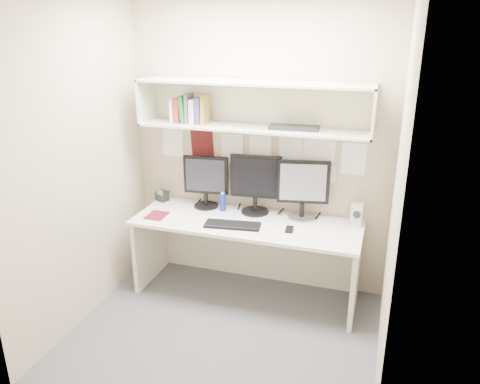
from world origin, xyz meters
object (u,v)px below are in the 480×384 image
(maroon_notebook, at_px, (157,215))
(desk_phone, at_px, (162,196))
(monitor_left, at_px, (206,180))
(monitor_right, at_px, (303,188))
(keyboard, at_px, (233,225))
(desk, at_px, (247,258))
(speaker, at_px, (357,215))
(monitor_center, at_px, (256,182))

(maroon_notebook, height_order, desk_phone, desk_phone)
(monitor_left, xyz_separation_m, monitor_right, (0.92, -0.00, 0.02))
(keyboard, bearing_deg, monitor_left, 128.67)
(desk, bearing_deg, desk_phone, 166.39)
(keyboard, bearing_deg, speaker, 11.83)
(desk, distance_m, monitor_right, 0.82)
(monitor_center, xyz_separation_m, speaker, (0.91, -0.01, -0.19))
(monitor_right, xyz_separation_m, keyboard, (-0.53, -0.37, -0.27))
(monitor_center, distance_m, monitor_right, 0.43)
(monitor_right, xyz_separation_m, maroon_notebook, (-1.26, -0.36, -0.28))
(desk, height_order, maroon_notebook, maroon_notebook)
(desk_phone, bearing_deg, speaker, 20.14)
(monitor_center, relative_size, keyboard, 1.14)
(desk, relative_size, monitor_right, 3.77)
(desk, relative_size, maroon_notebook, 9.78)
(desk_phone, bearing_deg, monitor_center, 20.27)
(monitor_center, bearing_deg, keyboard, -109.20)
(monitor_right, bearing_deg, monitor_left, 168.50)
(maroon_notebook, relative_size, desk_phone, 1.52)
(desk, height_order, monitor_center, monitor_center)
(monitor_left, distance_m, monitor_right, 0.92)
(monitor_right, xyz_separation_m, desk_phone, (-1.39, 0.01, -0.23))
(monitor_center, bearing_deg, monitor_left, 175.48)
(monitor_left, bearing_deg, maroon_notebook, -139.50)
(speaker, bearing_deg, desk, -162.32)
(desk, distance_m, speaker, 1.06)
(monitor_left, xyz_separation_m, speaker, (1.40, -0.01, -0.17))
(keyboard, relative_size, desk_phone, 3.55)
(monitor_center, bearing_deg, desk_phone, 174.98)
(keyboard, bearing_deg, monitor_center, 67.66)
(desk, bearing_deg, monitor_center, 86.13)
(keyboard, xyz_separation_m, speaker, (1.01, 0.36, 0.09))
(desk, relative_size, monitor_left, 4.07)
(desk, xyz_separation_m, monitor_right, (0.45, 0.22, 0.65))
(keyboard, xyz_separation_m, maroon_notebook, (-0.73, 0.01, -0.01))
(monitor_center, height_order, desk_phone, monitor_center)
(monitor_center, xyz_separation_m, keyboard, (-0.10, -0.37, -0.28))
(monitor_right, bearing_deg, desk, -165.40)
(maroon_notebook, bearing_deg, desk_phone, 107.79)
(desk, bearing_deg, monitor_left, 154.94)
(desk, height_order, keyboard, keyboard)
(monitor_center, bearing_deg, maroon_notebook, -160.73)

